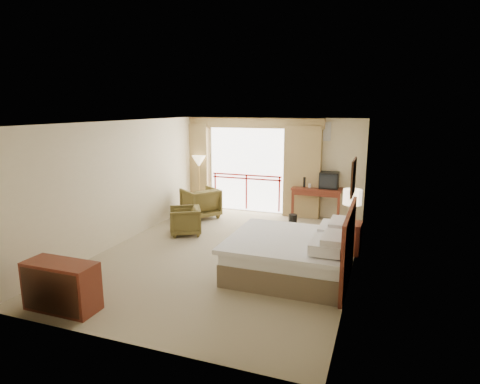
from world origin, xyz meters
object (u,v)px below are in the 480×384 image
at_px(bed, 293,254).
at_px(desk, 318,194).
at_px(dresser, 61,286).
at_px(floor_lamp, 199,163).
at_px(nightstand, 350,237).
at_px(table_lamp, 352,198).
at_px(armchair_far, 201,217).
at_px(tv, 329,180).
at_px(armchair_near, 185,234).
at_px(side_table, 187,213).
at_px(wastebasket, 293,220).

bearing_deg(bed, desk, 93.01).
bearing_deg(dresser, floor_lamp, 95.32).
relative_size(nightstand, table_lamp, 0.95).
bearing_deg(armchair_far, tv, 143.17).
xyz_separation_m(nightstand, armchair_near, (-3.80, -0.10, -0.32)).
height_order(bed, floor_lamp, floor_lamp).
distance_m(side_table, floor_lamp, 1.99).
distance_m(table_lamp, wastebasket, 2.39).
bearing_deg(desk, bed, -83.67).
xyz_separation_m(table_lamp, armchair_far, (-4.10, 1.35, -1.16)).
relative_size(desk, armchair_far, 1.47).
bearing_deg(side_table, armchair_near, -66.50).
bearing_deg(armchair_far, nightstand, 108.43).
height_order(side_table, floor_lamp, floor_lamp).
height_order(desk, tv, tv).
height_order(armchair_near, floor_lamp, floor_lamp).
xyz_separation_m(wastebasket, floor_lamp, (-2.97, 0.66, 1.24)).
bearing_deg(tv, floor_lamp, 167.17).
bearing_deg(armchair_near, dresser, -29.68).
bearing_deg(floor_lamp, side_table, -75.29).
bearing_deg(table_lamp, side_table, 172.90).
distance_m(bed, table_lamp, 1.96).
distance_m(nightstand, side_table, 4.13).
bearing_deg(table_lamp, tv, 108.76).
bearing_deg(nightstand, floor_lamp, 156.17).
bearing_deg(table_lamp, wastebasket, 136.12).
bearing_deg(side_table, armchair_far, 91.01).
bearing_deg(floor_lamp, nightstand, -25.98).
xyz_separation_m(desk, armchair_near, (-2.72, -2.51, -0.67)).
bearing_deg(bed, armchair_far, 137.92).
xyz_separation_m(floor_lamp, dresser, (0.69, -6.19, -1.00)).
bearing_deg(tv, side_table, -166.66).
bearing_deg(wastebasket, armchair_near, -143.83).
bearing_deg(dresser, table_lamp, 45.47).
distance_m(nightstand, table_lamp, 0.84).
distance_m(desk, dresser, 6.97).
bearing_deg(side_table, desk, 31.61).
height_order(desk, dresser, desk).
height_order(floor_lamp, dresser, floor_lamp).
bearing_deg(bed, wastebasket, 102.53).
relative_size(tv, floor_lamp, 0.30).
xyz_separation_m(table_lamp, armchair_near, (-3.80, -0.15, -1.16)).
distance_m(armchair_near, floor_lamp, 2.78).
xyz_separation_m(desk, tv, (0.30, -0.06, 0.41)).
bearing_deg(armchair_near, table_lamp, 62.97).
relative_size(nightstand, armchair_near, 0.88).
bearing_deg(dresser, bed, 38.80).
xyz_separation_m(tv, armchair_near, (-3.02, -2.45, -1.08)).
relative_size(nightstand, desk, 0.48).
bearing_deg(floor_lamp, armchair_far, -62.65).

